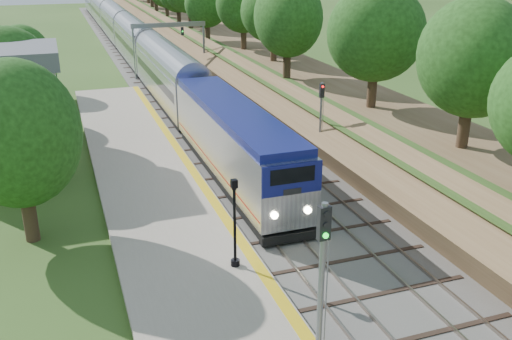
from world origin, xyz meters
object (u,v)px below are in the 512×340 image
object	(u,v)px
lamppost_far	(235,228)
signal_platform	(322,275)
train	(126,35)
signal_farside	(321,115)
signal_gantry	(169,35)

from	to	relation	value
lamppost_far	signal_platform	bearing A→B (deg)	-87.06
signal_platform	train	bearing A→B (deg)	87.65
lamppost_far	signal_farside	xyz separation A→B (m)	(9.50, 11.25, 1.32)
train	lamppost_far	bearing A→B (deg)	-93.01
signal_gantry	signal_farside	xyz separation A→B (m)	(3.73, -31.84, -1.24)
signal_farside	signal_gantry	bearing A→B (deg)	96.68
signal_gantry	signal_farside	distance (m)	32.08
lamppost_far	signal_farside	bearing A→B (deg)	49.81
signal_gantry	train	xyz separation A→B (m)	(-2.47, 19.73, -2.48)
signal_platform	signal_gantry	bearing A→B (deg)	83.98
signal_gantry	lamppost_far	xyz separation A→B (m)	(-5.77, -43.09, -2.56)
signal_farside	signal_platform	bearing A→B (deg)	-115.48
signal_gantry	signal_farside	size ratio (longest dim) A/B	1.48
signal_platform	signal_farside	size ratio (longest dim) A/B	1.13
train	signal_farside	size ratio (longest dim) A/B	22.09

